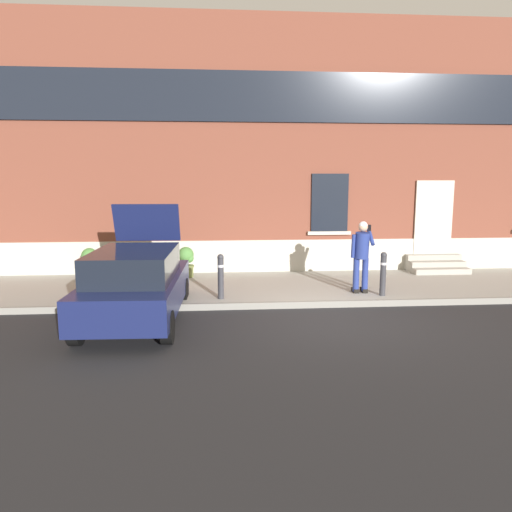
# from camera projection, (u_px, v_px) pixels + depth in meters

# --- Properties ---
(ground_plane) EXTENTS (80.00, 80.00, 0.00)m
(ground_plane) POSITION_uv_depth(u_px,v_px,m) (329.00, 319.00, 10.07)
(ground_plane) COLOR #232326
(sidewalk) EXTENTS (24.00, 3.60, 0.15)m
(sidewalk) POSITION_uv_depth(u_px,v_px,m) (305.00, 286.00, 12.82)
(sidewalk) COLOR #99968E
(sidewalk) RESTS_ON ground
(curb_edge) EXTENTS (24.00, 0.12, 0.15)m
(curb_edge) POSITION_uv_depth(u_px,v_px,m) (319.00, 304.00, 10.98)
(curb_edge) COLOR gray
(curb_edge) RESTS_ON ground
(building_facade) EXTENTS (24.00, 1.52, 7.50)m
(building_facade) POSITION_uv_depth(u_px,v_px,m) (292.00, 151.00, 14.69)
(building_facade) COLOR brown
(building_facade) RESTS_ON ground
(entrance_stoop) EXTENTS (1.67, 0.96, 0.48)m
(entrance_stoop) POSITION_uv_depth(u_px,v_px,m) (436.00, 265.00, 14.51)
(entrance_stoop) COLOR #9E998E
(entrance_stoop) RESTS_ON sidewalk
(hatchback_car_navy) EXTENTS (1.90, 4.12, 2.34)m
(hatchback_car_navy) POSITION_uv_depth(u_px,v_px,m) (136.00, 284.00, 9.77)
(hatchback_car_navy) COLOR #161E4C
(hatchback_car_navy) RESTS_ON ground
(bollard_near_person) EXTENTS (0.15, 0.15, 1.04)m
(bollard_near_person) POSITION_uv_depth(u_px,v_px,m) (383.00, 272.00, 11.41)
(bollard_near_person) COLOR #333338
(bollard_near_person) RESTS_ON sidewalk
(bollard_far_left) EXTENTS (0.15, 0.15, 1.04)m
(bollard_far_left) POSITION_uv_depth(u_px,v_px,m) (221.00, 275.00, 11.11)
(bollard_far_left) COLOR #333338
(bollard_far_left) RESTS_ON sidewalk
(person_on_phone) EXTENTS (0.51, 0.47, 1.75)m
(person_on_phone) POSITION_uv_depth(u_px,v_px,m) (362.00, 252.00, 11.59)
(person_on_phone) COLOR navy
(person_on_phone) RESTS_ON sidewalk
(planter_terracotta) EXTENTS (0.44, 0.44, 0.86)m
(planter_terracotta) POSITION_uv_depth(u_px,v_px,m) (90.00, 262.00, 13.38)
(planter_terracotta) COLOR #B25B38
(planter_terracotta) RESTS_ON sidewalk
(planter_olive) EXTENTS (0.44, 0.44, 0.86)m
(planter_olive) POSITION_uv_depth(u_px,v_px,m) (186.00, 261.00, 13.59)
(planter_olive) COLOR #606B38
(planter_olive) RESTS_ON sidewalk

